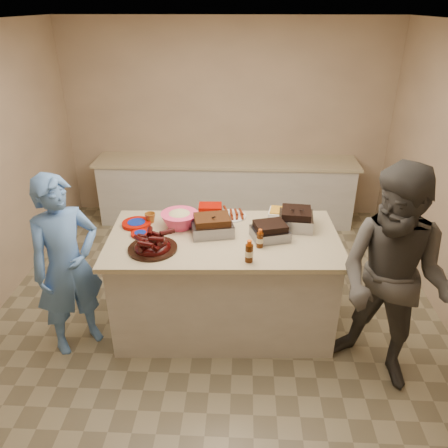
{
  "coord_description": "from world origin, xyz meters",
  "views": [
    {
      "loc": [
        0.24,
        -3.53,
        2.84
      ],
      "look_at": [
        0.08,
        -0.07,
        1.07
      ],
      "focal_mm": 35.0,
      "sensor_mm": 36.0,
      "label": 1
    }
  ],
  "objects_px": {
    "island": "(224,322)",
    "plastic_cup": "(151,222)",
    "rib_platter": "(153,250)",
    "coleslaw_bowl": "(180,227)",
    "bbq_bottle_b": "(260,247)",
    "guest_gray": "(374,372)",
    "guest_blue": "(82,341)",
    "bbq_bottle_a": "(249,261)",
    "mustard_bottle": "(202,229)",
    "roasting_pan": "(295,227)"
  },
  "relations": [
    {
      "from": "island",
      "to": "plastic_cup",
      "type": "distance_m",
      "value": 1.23
    },
    {
      "from": "roasting_pan",
      "to": "guest_gray",
      "type": "relative_size",
      "value": 0.16
    },
    {
      "from": "rib_platter",
      "to": "coleslaw_bowl",
      "type": "relative_size",
      "value": 1.21
    },
    {
      "from": "bbq_bottle_b",
      "to": "guest_blue",
      "type": "height_order",
      "value": "bbq_bottle_b"
    },
    {
      "from": "island",
      "to": "coleslaw_bowl",
      "type": "xyz_separation_m",
      "value": [
        -0.42,
        0.17,
        0.97
      ]
    },
    {
      "from": "island",
      "to": "mustard_bottle",
      "type": "bearing_deg",
      "value": 144.16
    },
    {
      "from": "rib_platter",
      "to": "coleslaw_bowl",
      "type": "bearing_deg",
      "value": 68.19
    },
    {
      "from": "rib_platter",
      "to": "guest_gray",
      "type": "bearing_deg",
      "value": -9.9
    },
    {
      "from": "bbq_bottle_a",
      "to": "mustard_bottle",
      "type": "bearing_deg",
      "value": 128.36
    },
    {
      "from": "rib_platter",
      "to": "coleslaw_bowl",
      "type": "xyz_separation_m",
      "value": [
        0.17,
        0.43,
        0.0
      ]
    },
    {
      "from": "mustard_bottle",
      "to": "plastic_cup",
      "type": "relative_size",
      "value": 1.11
    },
    {
      "from": "plastic_cup",
      "to": "bbq_bottle_b",
      "type": "bearing_deg",
      "value": -22.33
    },
    {
      "from": "bbq_bottle_a",
      "to": "guest_gray",
      "type": "bearing_deg",
      "value": -9.49
    },
    {
      "from": "mustard_bottle",
      "to": "bbq_bottle_b",
      "type": "bearing_deg",
      "value": -30.51
    },
    {
      "from": "rib_platter",
      "to": "guest_blue",
      "type": "distance_m",
      "value": 1.22
    },
    {
      "from": "island",
      "to": "plastic_cup",
      "type": "height_order",
      "value": "plastic_cup"
    },
    {
      "from": "coleslaw_bowl",
      "to": "plastic_cup",
      "type": "height_order",
      "value": "coleslaw_bowl"
    },
    {
      "from": "mustard_bottle",
      "to": "guest_blue",
      "type": "xyz_separation_m",
      "value": [
        -1.12,
        -0.46,
        -0.97
      ]
    },
    {
      "from": "coleslaw_bowl",
      "to": "mustard_bottle",
      "type": "height_order",
      "value": "coleslaw_bowl"
    },
    {
      "from": "rib_platter",
      "to": "roasting_pan",
      "type": "xyz_separation_m",
      "value": [
        1.24,
        0.47,
        0.0
      ]
    },
    {
      "from": "bbq_bottle_a",
      "to": "mustard_bottle",
      "type": "distance_m",
      "value": 0.69
    },
    {
      "from": "plastic_cup",
      "to": "island",
      "type": "bearing_deg",
      "value": -19.32
    },
    {
      "from": "guest_blue",
      "to": "plastic_cup",
      "type": "bearing_deg",
      "value": 0.18
    },
    {
      "from": "plastic_cup",
      "to": "roasting_pan",
      "type": "bearing_deg",
      "value": -1.46
    },
    {
      "from": "bbq_bottle_a",
      "to": "guest_blue",
      "type": "bearing_deg",
      "value": 176.9
    },
    {
      "from": "coleslaw_bowl",
      "to": "guest_blue",
      "type": "height_order",
      "value": "coleslaw_bowl"
    },
    {
      "from": "rib_platter",
      "to": "bbq_bottle_a",
      "type": "relative_size",
      "value": 2.18
    },
    {
      "from": "mustard_bottle",
      "to": "bbq_bottle_a",
      "type": "bearing_deg",
      "value": -51.64
    },
    {
      "from": "bbq_bottle_b",
      "to": "guest_gray",
      "type": "relative_size",
      "value": 0.09
    },
    {
      "from": "island",
      "to": "coleslaw_bowl",
      "type": "relative_size",
      "value": 5.94
    },
    {
      "from": "guest_blue",
      "to": "guest_gray",
      "type": "distance_m",
      "value": 2.66
    },
    {
      "from": "rib_platter",
      "to": "mustard_bottle",
      "type": "distance_m",
      "value": 0.55
    },
    {
      "from": "guest_blue",
      "to": "guest_gray",
      "type": "bearing_deg",
      "value": -48.39
    },
    {
      "from": "guest_gray",
      "to": "bbq_bottle_a",
      "type": "bearing_deg",
      "value": -151.25
    },
    {
      "from": "coleslaw_bowl",
      "to": "island",
      "type": "bearing_deg",
      "value": -22.47
    },
    {
      "from": "rib_platter",
      "to": "bbq_bottle_b",
      "type": "height_order",
      "value": "same"
    },
    {
      "from": "roasting_pan",
      "to": "coleslaw_bowl",
      "type": "distance_m",
      "value": 1.07
    },
    {
      "from": "coleslaw_bowl",
      "to": "rib_platter",
      "type": "bearing_deg",
      "value": -111.81
    },
    {
      "from": "roasting_pan",
      "to": "mustard_bottle",
      "type": "xyz_separation_m",
      "value": [
        -0.86,
        -0.08,
        0.0
      ]
    },
    {
      "from": "coleslaw_bowl",
      "to": "bbq_bottle_a",
      "type": "xyz_separation_m",
      "value": [
        0.64,
        -0.58,
        0.0
      ]
    },
    {
      "from": "island",
      "to": "mustard_bottle",
      "type": "relative_size",
      "value": 18.08
    },
    {
      "from": "coleslaw_bowl",
      "to": "bbq_bottle_b",
      "type": "bearing_deg",
      "value": -25.2
    },
    {
      "from": "bbq_bottle_a",
      "to": "mustard_bottle",
      "type": "xyz_separation_m",
      "value": [
        -0.43,
        0.54,
        0.0
      ]
    },
    {
      "from": "bbq_bottle_b",
      "to": "mustard_bottle",
      "type": "xyz_separation_m",
      "value": [
        -0.52,
        0.31,
        0.0
      ]
    },
    {
      "from": "island",
      "to": "bbq_bottle_a",
      "type": "xyz_separation_m",
      "value": [
        0.22,
        -0.41,
        0.97
      ]
    },
    {
      "from": "guest_gray",
      "to": "guest_blue",
      "type": "bearing_deg",
      "value": -147.54
    },
    {
      "from": "bbq_bottle_b",
      "to": "guest_gray",
      "type": "distance_m",
      "value": 1.46
    },
    {
      "from": "island",
      "to": "roasting_pan",
      "type": "bearing_deg",
      "value": 15.42
    },
    {
      "from": "guest_gray",
      "to": "plastic_cup",
      "type": "bearing_deg",
      "value": -164.22
    },
    {
      "from": "island",
      "to": "bbq_bottle_a",
      "type": "relative_size",
      "value": 10.74
    }
  ]
}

